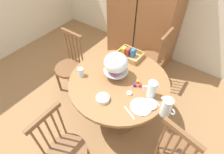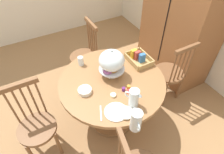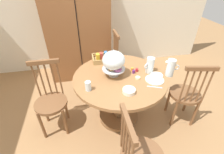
{
  "view_description": "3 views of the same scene",
  "coord_description": "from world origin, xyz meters",
  "px_view_note": "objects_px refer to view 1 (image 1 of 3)",
  "views": [
    {
      "loc": [
        0.9,
        -1.05,
        2.26
      ],
      "look_at": [
        0.02,
        0.15,
        0.74
      ],
      "focal_mm": 29.31,
      "sensor_mm": 36.0,
      "label": 1
    },
    {
      "loc": [
        1.42,
        -0.55,
        2.22
      ],
      "look_at": [
        0.12,
        0.15,
        0.79
      ],
      "focal_mm": 30.9,
      "sensor_mm": 36.0,
      "label": 2
    },
    {
      "loc": [
        -0.31,
        -1.45,
        1.87
      ],
      "look_at": [
        0.02,
        0.15,
        0.74
      ],
      "focal_mm": 26.03,
      "sensor_mm": 36.0,
      "label": 3
    }
  ],
  "objects_px": {
    "milk_pitcher": "(151,90)",
    "drinking_glass": "(81,72)",
    "wooden_armoire": "(145,7)",
    "butter_dish": "(129,93)",
    "china_plate_small": "(150,104)",
    "windsor_chair_far_side": "(152,60)",
    "windsor_chair_facing_door": "(177,149)",
    "windsor_chair_by_cabinet": "(65,151)",
    "pastry_stand_with_dome": "(116,64)",
    "cereal_bowl": "(103,98)",
    "cereal_basket": "(129,54)",
    "dining_table": "(119,93)",
    "windsor_chair_near_window": "(70,67)",
    "china_plate_large": "(141,107)",
    "orange_juice_pitcher": "(166,108)"
  },
  "relations": [
    {
      "from": "milk_pitcher",
      "to": "drinking_glass",
      "type": "xyz_separation_m",
      "value": [
        -0.79,
        -0.21,
        -0.04
      ]
    },
    {
      "from": "wooden_armoire",
      "to": "pastry_stand_with_dome",
      "type": "bearing_deg",
      "value": -74.15
    },
    {
      "from": "windsor_chair_facing_door",
      "to": "cereal_bowl",
      "type": "bearing_deg",
      "value": -171.85
    },
    {
      "from": "drinking_glass",
      "to": "butter_dish",
      "type": "relative_size",
      "value": 1.83
    },
    {
      "from": "pastry_stand_with_dome",
      "to": "china_plate_small",
      "type": "xyz_separation_m",
      "value": [
        0.51,
        -0.13,
        -0.18
      ]
    },
    {
      "from": "wooden_armoire",
      "to": "butter_dish",
      "type": "relative_size",
      "value": 32.67
    },
    {
      "from": "windsor_chair_facing_door",
      "to": "china_plate_small",
      "type": "bearing_deg",
      "value": 165.51
    },
    {
      "from": "butter_dish",
      "to": "milk_pitcher",
      "type": "bearing_deg",
      "value": 30.28
    },
    {
      "from": "windsor_chair_near_window",
      "to": "drinking_glass",
      "type": "distance_m",
      "value": 0.62
    },
    {
      "from": "cereal_bowl",
      "to": "wooden_armoire",
      "type": "bearing_deg",
      "value": 105.52
    },
    {
      "from": "china_plate_small",
      "to": "butter_dish",
      "type": "height_order",
      "value": "same"
    },
    {
      "from": "windsor_chair_far_side",
      "to": "butter_dish",
      "type": "bearing_deg",
      "value": -79.12
    },
    {
      "from": "cereal_basket",
      "to": "china_plate_large",
      "type": "xyz_separation_m",
      "value": [
        0.53,
        -0.6,
        -0.03
      ]
    },
    {
      "from": "orange_juice_pitcher",
      "to": "cereal_basket",
      "type": "bearing_deg",
      "value": 144.23
    },
    {
      "from": "windsor_chair_by_cabinet",
      "to": "china_plate_small",
      "type": "distance_m",
      "value": 0.96
    },
    {
      "from": "windsor_chair_by_cabinet",
      "to": "milk_pitcher",
      "type": "bearing_deg",
      "value": 65.08
    },
    {
      "from": "wooden_armoire",
      "to": "windsor_chair_facing_door",
      "type": "distance_m",
      "value": 2.09
    },
    {
      "from": "orange_juice_pitcher",
      "to": "butter_dish",
      "type": "height_order",
      "value": "orange_juice_pitcher"
    },
    {
      "from": "china_plate_small",
      "to": "cereal_bowl",
      "type": "relative_size",
      "value": 1.07
    },
    {
      "from": "dining_table",
      "to": "drinking_glass",
      "type": "bearing_deg",
      "value": -154.34
    },
    {
      "from": "windsor_chair_far_side",
      "to": "cereal_bowl",
      "type": "xyz_separation_m",
      "value": [
        0.01,
        -1.2,
        0.31
      ]
    },
    {
      "from": "milk_pitcher",
      "to": "china_plate_small",
      "type": "relative_size",
      "value": 1.33
    },
    {
      "from": "dining_table",
      "to": "cereal_basket",
      "type": "distance_m",
      "value": 0.53
    },
    {
      "from": "orange_juice_pitcher",
      "to": "dining_table",
      "type": "bearing_deg",
      "value": 170.49
    },
    {
      "from": "windsor_chair_by_cabinet",
      "to": "windsor_chair_facing_door",
      "type": "xyz_separation_m",
      "value": [
        0.88,
        0.68,
        0.0
      ]
    },
    {
      "from": "windsor_chair_by_cabinet",
      "to": "cereal_bowl",
      "type": "xyz_separation_m",
      "value": [
        0.05,
        0.56,
        0.31
      ]
    },
    {
      "from": "wooden_armoire",
      "to": "drinking_glass",
      "type": "relative_size",
      "value": 17.82
    },
    {
      "from": "dining_table",
      "to": "windsor_chair_near_window",
      "type": "height_order",
      "value": "windsor_chair_near_window"
    },
    {
      "from": "china_plate_small",
      "to": "wooden_armoire",
      "type": "bearing_deg",
      "value": 121.5
    },
    {
      "from": "china_plate_large",
      "to": "cereal_bowl",
      "type": "xyz_separation_m",
      "value": [
        -0.36,
        -0.16,
        0.02
      ]
    },
    {
      "from": "dining_table",
      "to": "pastry_stand_with_dome",
      "type": "xyz_separation_m",
      "value": [
        -0.07,
        0.04,
        0.42
      ]
    },
    {
      "from": "orange_juice_pitcher",
      "to": "windsor_chair_by_cabinet",
      "type": "bearing_deg",
      "value": -129.13
    },
    {
      "from": "cereal_basket",
      "to": "butter_dish",
      "type": "relative_size",
      "value": 5.27
    },
    {
      "from": "pastry_stand_with_dome",
      "to": "cereal_bowl",
      "type": "xyz_separation_m",
      "value": [
        0.09,
        -0.36,
        -0.17
      ]
    },
    {
      "from": "cereal_bowl",
      "to": "drinking_glass",
      "type": "height_order",
      "value": "drinking_glass"
    },
    {
      "from": "butter_dish",
      "to": "windsor_chair_near_window",
      "type": "bearing_deg",
      "value": 173.78
    },
    {
      "from": "pastry_stand_with_dome",
      "to": "butter_dish",
      "type": "distance_m",
      "value": 0.35
    },
    {
      "from": "pastry_stand_with_dome",
      "to": "china_plate_small",
      "type": "distance_m",
      "value": 0.56
    },
    {
      "from": "pastry_stand_with_dome",
      "to": "drinking_glass",
      "type": "relative_size",
      "value": 3.13
    },
    {
      "from": "dining_table",
      "to": "windsor_chair_facing_door",
      "type": "relative_size",
      "value": 1.19
    },
    {
      "from": "windsor_chair_far_side",
      "to": "drinking_glass",
      "type": "bearing_deg",
      "value": -111.13
    },
    {
      "from": "windsor_chair_near_window",
      "to": "cereal_bowl",
      "type": "relative_size",
      "value": 6.96
    },
    {
      "from": "windsor_chair_facing_door",
      "to": "windsor_chair_far_side",
      "type": "bearing_deg",
      "value": 127.95
    },
    {
      "from": "pastry_stand_with_dome",
      "to": "windsor_chair_by_cabinet",
      "type": "bearing_deg",
      "value": -87.21
    },
    {
      "from": "milk_pitcher",
      "to": "cereal_basket",
      "type": "bearing_deg",
      "value": 141.64
    },
    {
      "from": "windsor_chair_by_cabinet",
      "to": "drinking_glass",
      "type": "distance_m",
      "value": 0.85
    },
    {
      "from": "windsor_chair_facing_door",
      "to": "pastry_stand_with_dome",
      "type": "relative_size",
      "value": 2.83
    },
    {
      "from": "windsor_chair_facing_door",
      "to": "dining_table",
      "type": "bearing_deg",
      "value": 166.63
    },
    {
      "from": "china_plate_small",
      "to": "pastry_stand_with_dome",
      "type": "bearing_deg",
      "value": 165.58
    },
    {
      "from": "windsor_chair_by_cabinet",
      "to": "china_plate_large",
      "type": "bearing_deg",
      "value": 59.95
    }
  ]
}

